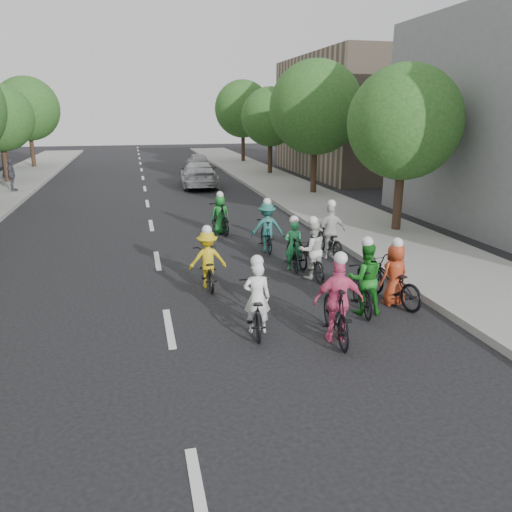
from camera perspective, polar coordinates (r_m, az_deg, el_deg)
name	(u,v)px	position (r m, az deg, el deg)	size (l,w,h in m)	color
ground	(169,328)	(10.68, -9.90, -8.11)	(120.00, 120.00, 0.00)	black
sidewalk_right	(340,214)	(21.90, 9.55, 4.74)	(4.00, 80.00, 0.15)	gray
curb_right	(297,216)	(21.22, 4.68, 4.59)	(0.18, 80.00, 0.18)	#999993
bldg_se	(371,116)	(37.54, 12.96, 15.31)	(10.00, 14.00, 8.00)	gray
tree_l_5	(27,109)	(43.43, -24.68, 15.04)	(4.80, 4.80, 6.93)	black
tree_r_0	(404,123)	(18.79, 16.58, 14.40)	(4.00, 4.00, 5.97)	black
tree_r_1	(316,108)	(26.98, 6.85, 16.47)	(4.80, 4.80, 6.93)	black
tree_r_2	(270,117)	(35.57, 1.64, 15.61)	(4.00, 4.00, 5.97)	black
tree_r_3	(243,109)	(44.32, -1.52, 16.45)	(4.80, 4.80, 6.93)	black
cyclist_0	(256,305)	(10.22, 0.01, -5.66)	(0.92, 1.90, 1.64)	black
cyclist_1	(364,284)	(11.35, 12.20, -3.13)	(0.89, 1.80, 1.77)	black
cyclist_2	(207,264)	(12.82, -5.57, -0.93)	(0.95, 1.76, 1.63)	black
cyclist_3	(337,307)	(9.90, 9.24, -5.82)	(1.03, 1.95, 1.83)	black
cyclist_4	(393,280)	(12.06, 15.35, -2.62)	(1.07, 2.07, 1.61)	black
cyclist_5	(293,250)	(14.21, 4.21, 0.68)	(0.60, 1.62, 1.57)	black
cyclist_6	(311,256)	(13.53, 6.33, 0.03)	(0.79, 1.78, 1.71)	black
cyclist_7	(267,231)	(16.00, 1.22, 2.92)	(1.06, 1.73, 1.74)	black
cyclist_8	(329,237)	(15.49, 8.39, 2.12)	(0.99, 1.96, 1.81)	black
cyclist_9	(220,217)	(18.44, -4.13, 4.49)	(0.84, 1.94, 1.57)	black
follow_car_lead	(199,174)	(30.13, -6.54, 9.25)	(2.09, 5.13, 1.49)	#B4B4B9
follow_car_trail	(198,161)	(39.76, -6.67, 10.75)	(1.47, 3.66, 1.25)	silver
spectator_1	(12,175)	(30.41, -26.15, 8.29)	(1.01, 0.42, 1.72)	#4B4A56
spectator_2	(6,166)	(36.80, -26.70, 9.20)	(0.76, 0.49, 1.55)	#494956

